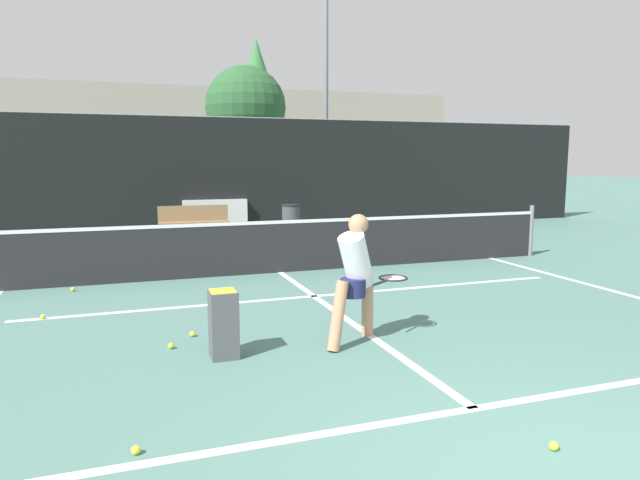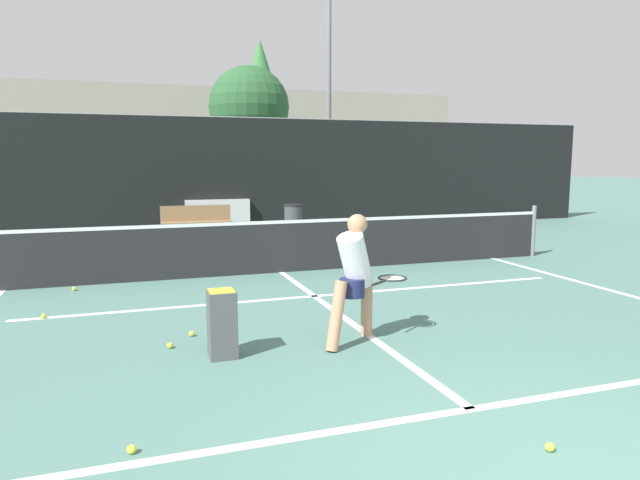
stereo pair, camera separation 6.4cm
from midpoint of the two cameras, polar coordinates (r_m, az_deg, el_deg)
court_baseline_near at (r=5.05m, az=14.78°, el=-15.98°), size 11.00×0.10×0.01m
court_service_line at (r=8.58m, az=-0.81°, el=-5.63°), size 8.25×0.10×0.01m
court_center_mark at (r=7.58m, az=1.84°, el=-7.48°), size 0.10×6.04×0.01m
court_sideline_right at (r=10.08m, az=26.59°, el=-4.42°), size 0.10×7.04×0.01m
net at (r=10.29m, az=-4.21°, el=-0.46°), size 11.09×0.09×1.07m
fence_back at (r=16.21m, az=-9.97°, el=6.41°), size 24.00×0.06×3.20m
player_practicing at (r=6.35m, az=3.34°, el=-3.32°), size 1.20×0.66×1.44m
tennis_ball_scattered_0 at (r=9.69m, az=-23.67°, el=-4.54°), size 0.07×0.07×0.07m
tennis_ball_scattered_1 at (r=4.57m, az=21.94°, el=-18.57°), size 0.07×0.07×0.07m
tennis_ball_scattered_2 at (r=6.85m, az=-12.90°, el=-9.14°), size 0.07×0.07×0.07m
tennis_ball_scattered_3 at (r=6.49m, az=-14.96°, el=-10.19°), size 0.07×0.07×0.07m
tennis_ball_scattered_4 at (r=8.20m, az=-26.17°, el=-6.91°), size 0.07×0.07×0.07m
tennis_ball_scattered_5 at (r=4.42m, az=-18.37°, el=-19.31°), size 0.07×0.07×0.07m
ball_hopper at (r=6.01m, az=-9.92°, el=-8.12°), size 0.28×0.28×0.71m
courtside_bench at (r=14.90m, az=-12.60°, el=1.88°), size 1.77×0.40×0.86m
trash_bin at (r=15.04m, az=-3.04°, el=1.96°), size 0.49×0.49×0.86m
parked_car at (r=18.15m, az=-11.52°, el=3.55°), size 1.77×4.49×1.53m
floodlight_mast at (r=20.46m, az=0.51°, el=17.33°), size 1.10×0.24×8.34m
tree_west at (r=24.28m, az=-7.53°, el=13.04°), size 3.31×3.31×5.83m
tree_mid at (r=26.78m, az=-6.40°, el=14.85°), size 2.77×2.77×7.38m
building_far at (r=35.30m, az=-15.20°, el=9.56°), size 36.00×2.40×6.20m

